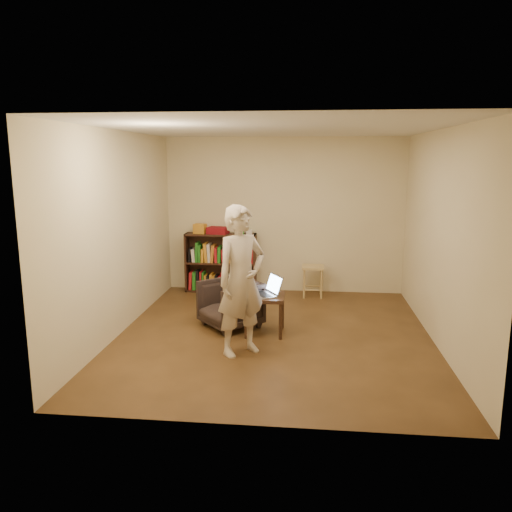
# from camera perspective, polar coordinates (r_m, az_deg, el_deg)

# --- Properties ---
(floor) EXTENTS (4.50, 4.50, 0.00)m
(floor) POSITION_cam_1_polar(r_m,az_deg,el_deg) (6.55, 2.06, -9.00)
(floor) COLOR #402B14
(floor) RESTS_ON ground
(ceiling) EXTENTS (4.50, 4.50, 0.00)m
(ceiling) POSITION_cam_1_polar(r_m,az_deg,el_deg) (6.16, 2.24, 14.36)
(ceiling) COLOR silver
(ceiling) RESTS_ON wall_back
(wall_back) EXTENTS (4.00, 0.00, 4.00)m
(wall_back) POSITION_cam_1_polar(r_m,az_deg,el_deg) (8.45, 3.22, 4.63)
(wall_back) COLOR beige
(wall_back) RESTS_ON floor
(wall_left) EXTENTS (0.00, 4.50, 4.50)m
(wall_left) POSITION_cam_1_polar(r_m,az_deg,el_deg) (6.66, -15.29, 2.52)
(wall_left) COLOR beige
(wall_left) RESTS_ON floor
(wall_right) EXTENTS (0.00, 4.50, 4.50)m
(wall_right) POSITION_cam_1_polar(r_m,az_deg,el_deg) (6.40, 20.31, 1.89)
(wall_right) COLOR beige
(wall_right) RESTS_ON floor
(bookshelf) EXTENTS (1.20, 0.30, 1.00)m
(bookshelf) POSITION_cam_1_polar(r_m,az_deg,el_deg) (8.55, -4.02, -1.14)
(bookshelf) COLOR black
(bookshelf) RESTS_ON floor
(box_yellow) EXTENTS (0.22, 0.18, 0.16)m
(box_yellow) POSITION_cam_1_polar(r_m,az_deg,el_deg) (8.49, -6.42, 3.12)
(box_yellow) COLOR orange
(box_yellow) RESTS_ON bookshelf
(red_cloth) EXTENTS (0.37, 0.30, 0.11)m
(red_cloth) POSITION_cam_1_polar(r_m,az_deg,el_deg) (8.44, -4.37, 2.94)
(red_cloth) COLOR maroon
(red_cloth) RESTS_ON bookshelf
(box_green) EXTENTS (0.15, 0.15, 0.14)m
(box_green) POSITION_cam_1_polar(r_m,az_deg,el_deg) (8.37, -1.86, 2.98)
(box_green) COLOR #23761F
(box_green) RESTS_ON bookshelf
(box_white) EXTENTS (0.10, 0.10, 0.08)m
(box_white) POSITION_cam_1_polar(r_m,az_deg,el_deg) (8.35, -0.78, 2.76)
(box_white) COLOR silver
(box_white) RESTS_ON bookshelf
(stool) EXTENTS (0.36, 0.36, 0.52)m
(stool) POSITION_cam_1_polar(r_m,az_deg,el_deg) (8.25, 6.53, -1.81)
(stool) COLOR tan
(stool) RESTS_ON floor
(armchair) EXTENTS (0.98, 0.98, 0.64)m
(armchair) POSITION_cam_1_polar(r_m,az_deg,el_deg) (6.76, -2.96, -5.48)
(armchair) COLOR black
(armchair) RESTS_ON floor
(side_table) EXTENTS (0.50, 0.50, 0.51)m
(side_table) POSITION_cam_1_polar(r_m,az_deg,el_deg) (6.47, 1.01, -5.24)
(side_table) COLOR black
(side_table) RESTS_ON floor
(laptop) EXTENTS (0.47, 0.48, 0.26)m
(laptop) POSITION_cam_1_polar(r_m,az_deg,el_deg) (6.44, 1.29, -3.98)
(laptop) COLOR #B8B9BD
(laptop) RESTS_ON side_table
(person) EXTENTS (0.75, 0.73, 1.74)m
(person) POSITION_cam_1_polar(r_m,az_deg,el_deg) (5.72, -1.70, -2.86)
(person) COLOR beige
(person) RESTS_ON floor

